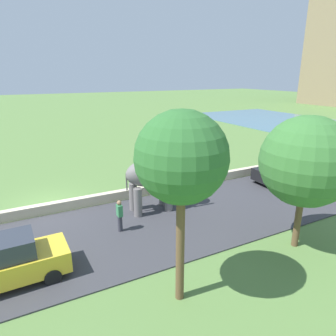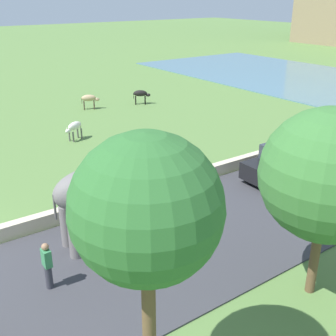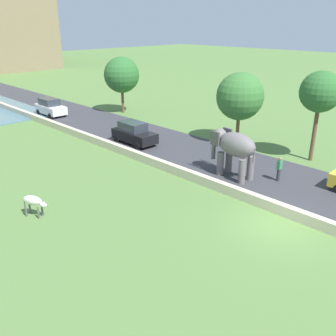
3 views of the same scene
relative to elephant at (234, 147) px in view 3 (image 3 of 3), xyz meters
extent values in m
plane|color=#567A3D|center=(-3.44, -5.28, -2.04)|extent=(220.00, 220.00, 0.00)
cube|color=#38383D|center=(1.56, 14.72, -2.01)|extent=(7.00, 120.00, 0.06)
cube|color=beige|center=(-2.24, 12.72, -1.74)|extent=(0.40, 110.00, 0.60)
ellipsoid|color=slate|center=(-0.02, -0.22, 0.20)|extent=(1.58, 2.79, 1.50)
cylinder|color=slate|center=(-0.37, 0.68, -1.24)|extent=(0.44, 0.44, 1.60)
cylinder|color=slate|center=(0.46, 0.62, -1.24)|extent=(0.44, 0.44, 1.60)
cylinder|color=slate|center=(-0.50, -1.07, -1.24)|extent=(0.44, 0.44, 1.60)
cylinder|color=slate|center=(0.34, -1.13, -1.24)|extent=(0.44, 0.44, 1.60)
ellipsoid|color=slate|center=(0.08, 1.19, 0.39)|extent=(1.06, 0.97, 1.10)
cube|color=#504C4C|center=(-0.53, 1.10, 0.43)|extent=(0.17, 0.71, 0.90)
cube|color=#504C4C|center=(0.67, 1.01, 0.43)|extent=(0.17, 0.71, 0.90)
cylinder|color=slate|center=(0.12, 1.66, -0.50)|extent=(0.28, 0.28, 1.50)
cone|color=silver|center=(-0.11, 1.61, -0.05)|extent=(0.16, 0.57, 0.17)
cone|color=silver|center=(0.33, 1.58, -0.05)|extent=(0.16, 0.57, 0.17)
cylinder|color=#504C4C|center=(-0.11, -1.54, -0.15)|extent=(0.08, 0.08, 0.90)
cylinder|color=#33333D|center=(1.43, -2.49, -1.61)|extent=(0.22, 0.22, 0.85)
cube|color=#388451|center=(1.43, -2.49, -0.91)|extent=(0.36, 0.22, 0.56)
sphere|color=#997051|center=(1.43, -2.49, -0.52)|extent=(0.22, 0.22, 0.22)
cube|color=white|center=(-0.02, 23.47, -1.34)|extent=(1.74, 4.02, 0.80)
cube|color=#2D333D|center=(-0.01, 23.67, -0.59)|extent=(1.47, 2.21, 0.70)
cylinder|color=black|center=(0.78, 22.16, -1.74)|extent=(0.19, 0.60, 0.60)
cylinder|color=black|center=(-0.84, 22.18, -1.74)|extent=(0.19, 0.60, 0.60)
cylinder|color=black|center=(0.81, 24.76, -1.74)|extent=(0.19, 0.60, 0.60)
cylinder|color=black|center=(-0.81, 24.78, -1.74)|extent=(0.19, 0.60, 0.60)
cube|color=black|center=(-0.02, 9.70, -1.34)|extent=(1.75, 4.02, 0.80)
cube|color=#2D333D|center=(-0.01, 9.90, -0.59)|extent=(1.47, 2.22, 0.70)
cylinder|color=black|center=(0.78, 8.39, -1.74)|extent=(0.19, 0.60, 0.60)
cylinder|color=black|center=(-0.84, 8.41, -1.74)|extent=(0.19, 0.60, 0.60)
cylinder|color=black|center=(0.81, 10.99, -1.74)|extent=(0.19, 0.60, 0.60)
cylinder|color=black|center=(-0.81, 11.01, -1.74)|extent=(0.19, 0.60, 0.60)
ellipsoid|color=silver|center=(-11.44, 4.08, -1.14)|extent=(0.88, 1.18, 0.50)
cylinder|color=#595753|center=(-11.13, 3.80, -1.71)|extent=(0.10, 0.10, 0.65)
cylinder|color=#595753|center=(-11.41, 3.67, -1.71)|extent=(0.10, 0.10, 0.65)
cylinder|color=#595753|center=(-11.47, 4.49, -1.71)|extent=(0.10, 0.10, 0.65)
cylinder|color=#595753|center=(-11.75, 4.36, -1.71)|extent=(0.10, 0.10, 0.65)
ellipsoid|color=silver|center=(-11.16, 3.51, -1.29)|extent=(0.39, 0.46, 0.26)
cone|color=beige|center=(-11.08, 3.55, -1.12)|extent=(0.04, 0.04, 0.12)
cone|color=beige|center=(-11.25, 3.47, -1.12)|extent=(0.04, 0.04, 0.12)
cylinder|color=#595753|center=(-11.68, 4.56, -1.34)|extent=(0.04, 0.04, 0.45)
cylinder|color=brown|center=(6.10, 3.95, -0.76)|extent=(0.28, 0.28, 2.54)
sphere|color=#387033|center=(6.10, 3.95, 1.82)|extent=(3.75, 3.75, 3.75)
cylinder|color=brown|center=(6.58, -2.16, -0.06)|extent=(0.28, 0.28, 3.94)
sphere|color=#2D662D|center=(6.58, -2.16, 2.89)|extent=(2.80, 2.80, 2.80)
cylinder|color=brown|center=(6.30, 19.22, -0.66)|extent=(0.28, 0.28, 2.75)
sphere|color=#2D662D|center=(6.30, 19.22, 2.02)|extent=(3.74, 3.74, 3.74)
camera|label=1|loc=(13.83, -6.37, 5.19)|focal=32.05mm
camera|label=2|loc=(12.17, -5.67, 6.39)|focal=45.25mm
camera|label=3|loc=(-18.37, -12.69, 7.32)|focal=39.48mm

